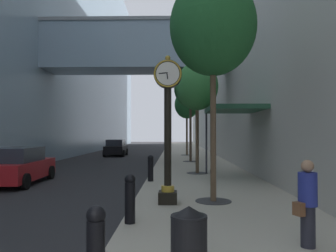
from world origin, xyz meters
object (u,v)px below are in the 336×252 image
(street_tree_far, at_px, (187,105))
(pedestrian_walking, at_px, (307,202))
(street_tree_mid_near, at_px, (197,87))
(trash_bin, at_px, (189,242))
(street_clock, at_px, (168,122))
(street_tree_mid_far, at_px, (190,89))
(street_tree_near, at_px, (213,27))
(bollard_nearest, at_px, (96,247))
(bollard_second, at_px, (130,197))
(car_black_mid, at_px, (116,148))
(car_red_near, at_px, (19,166))
(bollard_fourth, at_px, (151,167))

(street_tree_far, bearing_deg, pedestrian_walking, -87.19)
(street_tree_mid_near, distance_m, trash_bin, 13.22)
(street_clock, height_order, street_tree_mid_far, street_tree_mid_far)
(street_tree_near, relative_size, street_tree_far, 1.13)
(street_clock, distance_m, street_tree_mid_near, 7.82)
(street_tree_near, height_order, street_tree_far, street_tree_near)
(trash_bin, bearing_deg, street_tree_mid_near, 85.53)
(street_tree_far, bearing_deg, street_clock, -93.66)
(bollard_nearest, relative_size, bollard_second, 1.00)
(street_clock, relative_size, pedestrian_walking, 2.77)
(street_clock, distance_m, street_tree_near, 3.26)
(bollard_nearest, relative_size, street_tree_near, 0.16)
(street_tree_mid_near, relative_size, car_black_mid, 1.38)
(bollard_nearest, height_order, street_tree_mid_far, street_tree_mid_far)
(bollard_second, relative_size, car_black_mid, 0.27)
(bollard_second, height_order, street_tree_near, street_tree_near)
(street_clock, height_order, car_red_near, street_clock)
(bollard_fourth, bearing_deg, pedestrian_walking, -67.30)
(bollard_second, xyz_separation_m, pedestrian_walking, (3.46, -1.56, 0.24))
(bollard_second, bearing_deg, street_clock, 69.13)
(car_black_mid, bearing_deg, bollard_second, -79.28)
(bollard_nearest, bearing_deg, pedestrian_walking, 27.50)
(trash_bin, bearing_deg, bollard_fourth, 97.26)
(street_tree_near, xyz_separation_m, street_tree_mid_far, (0.00, 14.21, -0.04))
(street_clock, xyz_separation_m, car_red_near, (-6.58, 4.54, -1.78))
(car_red_near, bearing_deg, street_tree_mid_far, 51.40)
(street_clock, xyz_separation_m, street_tree_mid_far, (1.38, 14.52, 2.90))
(street_tree_mid_far, bearing_deg, street_clock, -95.45)
(street_tree_near, bearing_deg, car_red_near, 152.06)
(pedestrian_walking, height_order, car_red_near, pedestrian_walking)
(bollard_fourth, relative_size, street_tree_near, 0.16)
(street_tree_mid_far, bearing_deg, bollard_fourth, -102.53)
(street_tree_near, xyz_separation_m, trash_bin, (-0.98, -5.47, -4.82))
(bollard_nearest, xyz_separation_m, bollard_second, (0.00, 3.36, 0.00))
(bollard_second, height_order, street_tree_mid_near, street_tree_mid_near)
(street_tree_mid_near, height_order, car_red_near, street_tree_mid_near)
(bollard_nearest, distance_m, street_tree_far, 27.58)
(bollard_second, relative_size, car_red_near, 0.26)
(street_clock, bearing_deg, bollard_fourth, 100.41)
(street_tree_far, xyz_separation_m, car_black_mid, (-6.90, 0.95, -4.13))
(street_tree_mid_near, bearing_deg, bollard_second, -103.01)
(bollard_fourth, relative_size, car_black_mid, 0.27)
(street_clock, height_order, street_tree_near, street_tree_near)
(trash_bin, distance_m, car_red_near, 11.95)
(bollard_second, relative_size, street_tree_far, 0.19)
(bollard_fourth, distance_m, car_red_near, 5.75)
(bollard_second, height_order, trash_bin, bollard_second)
(pedestrian_walking, bearing_deg, street_tree_mid_far, 93.90)
(street_tree_near, xyz_separation_m, car_red_near, (-7.97, 4.23, -4.72))
(bollard_nearest, bearing_deg, car_red_near, 119.69)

